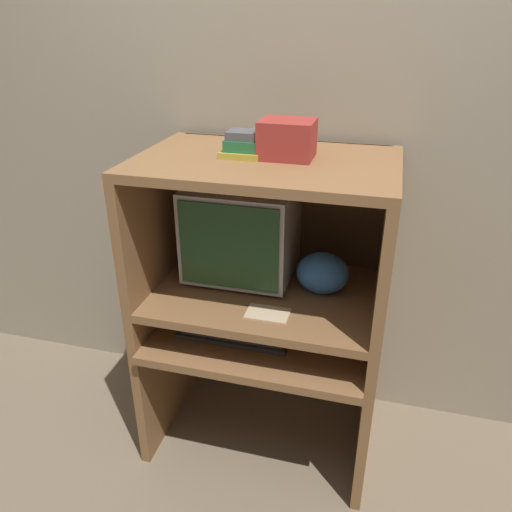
% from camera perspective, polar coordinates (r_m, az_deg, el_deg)
% --- Properties ---
extents(ground_plane, '(12.00, 12.00, 0.00)m').
position_cam_1_polar(ground_plane, '(2.37, -1.26, -24.64)').
color(ground_plane, '#756651').
extents(wall_back, '(6.00, 0.06, 2.60)m').
position_cam_1_polar(wall_back, '(2.26, 3.59, 12.32)').
color(wall_back, gray).
rests_on(wall_back, ground_plane).
extents(desk_base, '(0.98, 0.68, 0.61)m').
position_cam_1_polar(desk_base, '(2.29, 0.71, -12.81)').
color(desk_base, brown).
rests_on(desk_base, ground_plane).
extents(desk_monitor_shelf, '(0.98, 0.65, 0.18)m').
position_cam_1_polar(desk_monitor_shelf, '(2.12, 1.02, -4.77)').
color(desk_monitor_shelf, brown).
rests_on(desk_monitor_shelf, desk_base).
extents(hutch_upper, '(0.98, 0.65, 0.56)m').
position_cam_1_polar(hutch_upper, '(1.97, 1.36, 6.22)').
color(hutch_upper, brown).
rests_on(hutch_upper, desk_monitor_shelf).
extents(crt_monitor, '(0.44, 0.39, 0.41)m').
position_cam_1_polar(crt_monitor, '(2.12, -1.62, 3.00)').
color(crt_monitor, '#B2B2B7').
rests_on(crt_monitor, desk_monitor_shelf).
extents(keyboard, '(0.47, 0.15, 0.03)m').
position_cam_1_polar(keyboard, '(2.11, -2.52, -8.97)').
color(keyboard, '#2D2D30').
rests_on(keyboard, desk_base).
extents(mouse, '(0.06, 0.04, 0.03)m').
position_cam_1_polar(mouse, '(2.05, 5.29, -10.28)').
color(mouse, black).
rests_on(mouse, desk_base).
extents(snack_bag, '(0.21, 0.16, 0.18)m').
position_cam_1_polar(snack_bag, '(2.06, 7.61, -1.95)').
color(snack_bag, '#336BB7').
rests_on(snack_bag, desk_monitor_shelf).
extents(book_stack, '(0.16, 0.12, 0.10)m').
position_cam_1_polar(book_stack, '(1.89, -1.35, 12.61)').
color(book_stack, gold).
rests_on(book_stack, hutch_upper).
extents(paper_card, '(0.17, 0.11, 0.00)m').
position_cam_1_polar(paper_card, '(1.94, 1.34, -6.56)').
color(paper_card, '#CCB28C').
rests_on(paper_card, desk_monitor_shelf).
extents(storage_box, '(0.20, 0.17, 0.14)m').
position_cam_1_polar(storage_box, '(1.88, 3.58, 13.20)').
color(storage_box, maroon).
rests_on(storage_box, hutch_upper).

